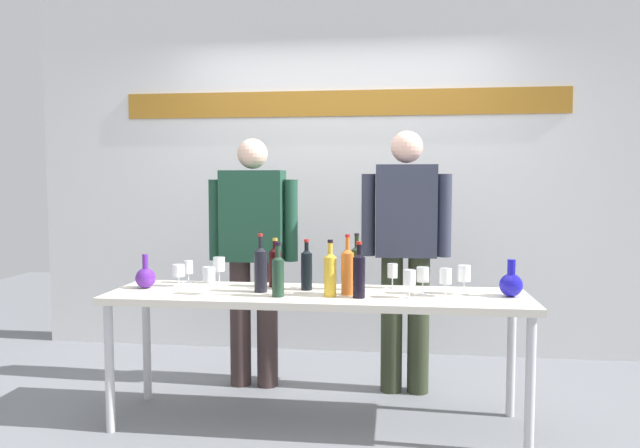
# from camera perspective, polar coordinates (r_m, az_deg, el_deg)

# --- Properties ---
(ground_plane) EXTENTS (10.00, 10.00, 0.00)m
(ground_plane) POSITION_cam_1_polar(r_m,az_deg,el_deg) (3.61, -0.31, -18.41)
(ground_plane) COLOR slate
(back_wall) EXTENTS (5.00, 0.11, 3.00)m
(back_wall) POSITION_cam_1_polar(r_m,az_deg,el_deg) (4.83, 2.01, 5.59)
(back_wall) COLOR white
(back_wall) RESTS_ON ground
(display_table) EXTENTS (2.35, 0.60, 0.75)m
(display_table) POSITION_cam_1_polar(r_m,az_deg,el_deg) (3.40, -0.32, -7.60)
(display_table) COLOR silver
(display_table) RESTS_ON ground
(decanter_blue_left) EXTENTS (0.12, 0.12, 0.20)m
(decanter_blue_left) POSITION_cam_1_polar(r_m,az_deg,el_deg) (3.67, -16.24, -4.86)
(decanter_blue_left) COLOR #562291
(decanter_blue_left) RESTS_ON display_table
(decanter_blue_right) EXTENTS (0.13, 0.13, 0.20)m
(decanter_blue_right) POSITION_cam_1_polar(r_m,az_deg,el_deg) (3.43, 17.70, -5.44)
(decanter_blue_right) COLOR #1B17AE
(decanter_blue_right) RESTS_ON display_table
(presenter_left) EXTENTS (0.60, 0.22, 1.66)m
(presenter_left) POSITION_cam_1_polar(r_m,az_deg,el_deg) (4.02, -6.37, -2.10)
(presenter_left) COLOR #3C2C2B
(presenter_left) RESTS_ON ground
(presenter_right) EXTENTS (0.57, 0.22, 1.70)m
(presenter_right) POSITION_cam_1_polar(r_m,az_deg,el_deg) (3.91, 8.15, -2.00)
(presenter_right) COLOR #2E3623
(presenter_right) RESTS_ON ground
(wine_bottle_0) EXTENTS (0.07, 0.07, 0.33)m
(wine_bottle_0) POSITION_cam_1_polar(r_m,az_deg,el_deg) (3.41, -5.66, -4.18)
(wine_bottle_0) COLOR black
(wine_bottle_0) RESTS_ON display_table
(wine_bottle_1) EXTENTS (0.07, 0.07, 0.33)m
(wine_bottle_1) POSITION_cam_1_polar(r_m,az_deg,el_deg) (3.47, 3.50, -4.01)
(wine_bottle_1) COLOR #1C3117
(wine_bottle_1) RESTS_ON display_table
(wine_bottle_2) EXTENTS (0.07, 0.07, 0.30)m
(wine_bottle_2) POSITION_cam_1_polar(r_m,az_deg,el_deg) (3.27, -4.02, -4.75)
(wine_bottle_2) COLOR #1D3828
(wine_bottle_2) RESTS_ON display_table
(wine_bottle_3) EXTENTS (0.07, 0.07, 0.34)m
(wine_bottle_3) POSITION_cam_1_polar(r_m,az_deg,el_deg) (3.32, 2.64, -4.38)
(wine_bottle_3) COLOR orange
(wine_bottle_3) RESTS_ON display_table
(wine_bottle_4) EXTENTS (0.07, 0.07, 0.31)m
(wine_bottle_4) POSITION_cam_1_polar(r_m,az_deg,el_deg) (3.24, 3.73, -4.72)
(wine_bottle_4) COLOR black
(wine_bottle_4) RESTS_ON display_table
(wine_bottle_5) EXTENTS (0.07, 0.07, 0.31)m
(wine_bottle_5) POSITION_cam_1_polar(r_m,az_deg,el_deg) (3.27, 0.98, -4.63)
(wine_bottle_5) COLOR gold
(wine_bottle_5) RESTS_ON display_table
(wine_bottle_6) EXTENTS (0.07, 0.07, 0.29)m
(wine_bottle_6) POSITION_cam_1_polar(r_m,az_deg,el_deg) (3.57, -4.29, -3.96)
(wine_bottle_6) COLOR black
(wine_bottle_6) RESTS_ON display_table
(wine_bottle_7) EXTENTS (0.06, 0.06, 0.29)m
(wine_bottle_7) POSITION_cam_1_polar(r_m,az_deg,el_deg) (3.46, -1.28, -4.21)
(wine_bottle_7) COLOR black
(wine_bottle_7) RESTS_ON display_table
(wine_glass_left_0) EXTENTS (0.06, 0.06, 0.14)m
(wine_glass_left_0) POSITION_cam_1_polar(r_m,az_deg,el_deg) (3.78, -12.41, -4.07)
(wine_glass_left_0) COLOR white
(wine_glass_left_0) RESTS_ON display_table
(wine_glass_left_1) EXTENTS (0.07, 0.07, 0.13)m
(wine_glass_left_1) POSITION_cam_1_polar(r_m,az_deg,el_deg) (3.68, -13.29, -4.36)
(wine_glass_left_1) COLOR white
(wine_glass_left_1) RESTS_ON display_table
(wine_glass_left_2) EXTENTS (0.07, 0.07, 0.16)m
(wine_glass_left_2) POSITION_cam_1_polar(r_m,az_deg,el_deg) (3.73, -9.57, -3.82)
(wine_glass_left_2) COLOR white
(wine_glass_left_2) RESTS_ON display_table
(wine_glass_left_3) EXTENTS (0.07, 0.07, 0.15)m
(wine_glass_left_3) POSITION_cam_1_polar(r_m,az_deg,el_deg) (3.38, -10.50, -4.79)
(wine_glass_left_3) COLOR white
(wine_glass_left_3) RESTS_ON display_table
(wine_glass_right_0) EXTENTS (0.07, 0.07, 0.15)m
(wine_glass_right_0) POSITION_cam_1_polar(r_m,az_deg,el_deg) (3.39, 9.74, -4.80)
(wine_glass_right_0) COLOR white
(wine_glass_right_0) RESTS_ON display_table
(wine_glass_right_1) EXTENTS (0.07, 0.07, 0.16)m
(wine_glass_right_1) POSITION_cam_1_polar(r_m,az_deg,el_deg) (3.43, 13.54, -4.62)
(wine_glass_right_1) COLOR white
(wine_glass_right_1) RESTS_ON display_table
(wine_glass_right_2) EXTENTS (0.07, 0.07, 0.15)m
(wine_glass_right_2) POSITION_cam_1_polar(r_m,az_deg,el_deg) (3.34, 11.85, -4.92)
(wine_glass_right_2) COLOR white
(wine_glass_right_2) RESTS_ON display_table
(wine_glass_right_3) EXTENTS (0.06, 0.06, 0.14)m
(wine_glass_right_3) POSITION_cam_1_polar(r_m,az_deg,el_deg) (3.55, 6.90, -4.48)
(wine_glass_right_3) COLOR white
(wine_glass_right_3) RESTS_ON display_table
(wine_glass_right_4) EXTENTS (0.07, 0.07, 0.15)m
(wine_glass_right_4) POSITION_cam_1_polar(r_m,az_deg,el_deg) (3.26, 8.50, -5.09)
(wine_glass_right_4) COLOR white
(wine_glass_right_4) RESTS_ON display_table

